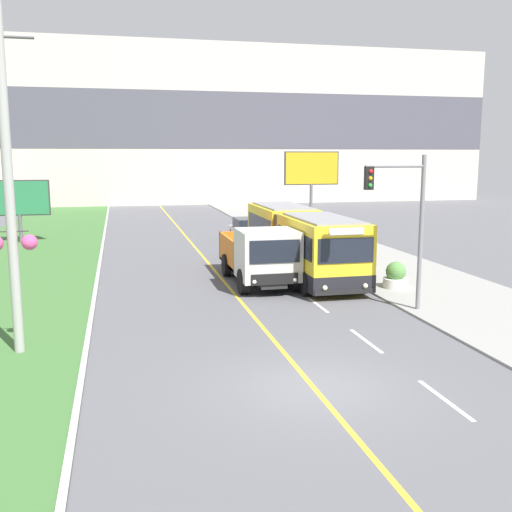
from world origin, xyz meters
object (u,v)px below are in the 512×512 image
Objects in this scene: utility_pole_near at (9,189)px; billboard_small at (19,200)px; billboard_large at (312,171)px; planter_round_third at (322,244)px; planter_round_near at (396,276)px; city_bus at (300,241)px; dump_truck at (263,257)px; car_distant at (247,230)px; traffic_light_mast at (405,213)px; planter_round_second at (355,257)px.

utility_pole_near is 23.54m from billboard_small.
billboard_large is 5.66× the size of planter_round_third.
billboard_small reaches higher than planter_round_near.
city_bus is at bearing -109.63° from billboard_large.
billboard_small is at bearing 154.62° from planter_round_third.
dump_truck is 0.67× the size of utility_pole_near.
car_distant is 4.12× the size of planter_round_third.
city_bus is at bearing -89.33° from car_distant.
traffic_light_mast is at bearing -53.07° from dump_truck.
billboard_large is 5.33× the size of planter_round_second.
utility_pole_near reaches higher than planter_round_near.
planter_round_near is at bearing -91.55° from planter_round_second.
traffic_light_mast is at bearing -85.57° from car_distant.
planter_round_third is (1.57, 13.18, -3.07)m from traffic_light_mast.
planter_round_near is at bearing -99.23° from billboard_large.
traffic_light_mast is at bearing -112.86° from planter_round_near.
planter_round_second is (14.37, 10.00, -4.13)m from utility_pole_near.
planter_round_third is (0.10, 9.70, -0.03)m from planter_round_near.
car_distant is 0.43× the size of utility_pole_near.
dump_truck is (-2.53, -2.76, -0.23)m from city_bus.
billboard_large is (5.19, 26.38, 0.78)m from traffic_light_mast.
planter_round_near is (1.47, 3.48, -3.04)m from traffic_light_mast.
city_bus is 1.82× the size of dump_truck.
car_distant is 7.06m from planter_round_third.
dump_truck is at bearing -150.40° from planter_round_second.
planter_round_third is at bearing -64.11° from car_distant.
city_bus reaches higher than planter_round_second.
billboard_small is at bearing 137.26° from city_bus.
billboard_small is (-14.72, 13.60, 1.28)m from city_bus.
city_bus is 20.08m from billboard_small.
dump_truck is at bearing 37.77° from utility_pole_near.
dump_truck is at bearing -124.47° from planter_round_third.
dump_truck is 6.90m from traffic_light_mast.
utility_pole_near is 1.76× the size of traffic_light_mast.
dump_truck is 6.38m from planter_round_second.
billboard_large is at bearing 66.75° from dump_truck.
city_bus is at bearing -172.99° from planter_round_second.
billboard_small is 3.65× the size of planter_round_near.
utility_pole_near is (-8.87, -6.87, 3.39)m from dump_truck.
city_bus is 2.98× the size of billboard_small.
billboard_small reaches higher than car_distant.
planter_round_third is at bearing -25.38° from billboard_small.
dump_truck is 6.37× the size of planter_round_third.
planter_round_near is (-3.72, -22.90, -3.82)m from billboard_large.
city_bus is 2.14× the size of traffic_light_mast.
planter_round_second is 4.85m from planter_round_third.
planter_round_second is at bearing -101.25° from billboard_large.
planter_round_near is at bearing -57.61° from city_bus.
car_distant is 16.33m from planter_round_near.
billboard_small is (-3.32, 23.23, -1.88)m from utility_pole_near.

